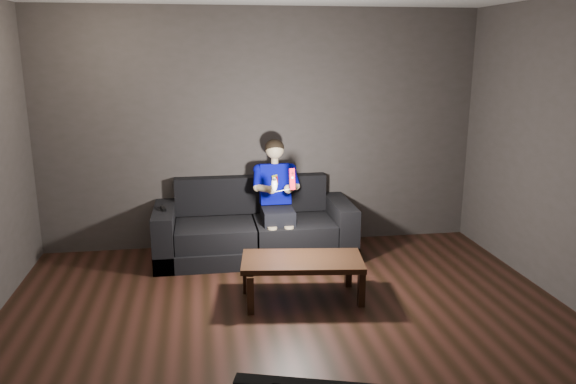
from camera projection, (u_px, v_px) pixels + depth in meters
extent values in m
plane|color=black|center=(300.00, 348.00, 4.31)|extent=(5.00, 5.00, 0.00)
cube|color=#3A3632|center=(262.00, 130.00, 6.37)|extent=(5.00, 0.04, 2.70)
cube|color=#3A3632|center=(458.00, 368.00, 1.58)|extent=(5.00, 0.04, 2.70)
cube|color=black|center=(255.00, 247.00, 6.25)|extent=(2.16, 0.93, 0.19)
cube|color=black|center=(215.00, 235.00, 6.04)|extent=(0.84, 0.66, 0.23)
cube|color=black|center=(294.00, 231.00, 6.17)|extent=(0.84, 0.66, 0.23)
cube|color=black|center=(251.00, 194.00, 6.46)|extent=(1.73, 0.22, 0.42)
cube|color=black|center=(165.00, 235.00, 6.05)|extent=(0.22, 0.93, 0.59)
cube|color=black|center=(340.00, 226.00, 6.35)|extent=(0.22, 0.93, 0.59)
cube|color=black|center=(278.00, 215.00, 6.07)|extent=(0.33, 0.42, 0.16)
cube|color=#01038C|center=(275.00, 184.00, 6.21)|extent=(0.33, 0.24, 0.47)
cube|color=yellow|center=(276.00, 180.00, 6.11)|extent=(0.10, 0.10, 0.11)
cube|color=#B31605|center=(276.00, 180.00, 6.10)|extent=(0.07, 0.07, 0.07)
cylinder|color=beige|center=(275.00, 161.00, 6.15)|extent=(0.08, 0.08, 0.07)
sphere|color=beige|center=(275.00, 150.00, 6.12)|extent=(0.20, 0.20, 0.20)
ellipsoid|color=black|center=(275.00, 147.00, 6.13)|extent=(0.21, 0.21, 0.18)
cylinder|color=#01038C|center=(257.00, 178.00, 6.09)|extent=(0.09, 0.25, 0.21)
cylinder|color=#01038C|center=(294.00, 177.00, 6.16)|extent=(0.09, 0.25, 0.21)
cylinder|color=beige|center=(264.00, 187.00, 5.94)|extent=(0.16, 0.26, 0.11)
cylinder|color=beige|center=(292.00, 186.00, 5.99)|extent=(0.16, 0.26, 0.11)
sphere|color=beige|center=(271.00, 190.00, 5.86)|extent=(0.09, 0.09, 0.09)
sphere|color=beige|center=(288.00, 189.00, 5.88)|extent=(0.09, 0.09, 0.09)
cylinder|color=beige|center=(272.00, 244.00, 5.91)|extent=(0.10, 0.10, 0.38)
cylinder|color=beige|center=(289.00, 243.00, 5.93)|extent=(0.10, 0.10, 0.38)
cube|color=red|center=(292.00, 179.00, 5.61)|extent=(0.05, 0.08, 0.22)
cube|color=maroon|center=(292.00, 173.00, 5.57)|extent=(0.03, 0.01, 0.03)
cylinder|color=white|center=(292.00, 181.00, 5.59)|extent=(0.02, 0.01, 0.02)
ellipsoid|color=white|center=(274.00, 184.00, 5.60)|extent=(0.07, 0.10, 0.15)
cylinder|color=black|center=(275.00, 180.00, 5.56)|extent=(0.03, 0.01, 0.03)
cube|color=black|center=(163.00, 208.00, 5.93)|extent=(0.07, 0.16, 0.03)
cube|color=black|center=(163.00, 206.00, 5.98)|extent=(0.02, 0.02, 0.00)
cube|color=black|center=(302.00, 261.00, 5.07)|extent=(1.15, 0.68, 0.05)
cube|color=black|center=(250.00, 295.00, 4.83)|extent=(0.06, 0.06, 0.35)
cube|color=black|center=(361.00, 288.00, 4.98)|extent=(0.06, 0.06, 0.35)
cube|color=black|center=(246.00, 276.00, 5.26)|extent=(0.06, 0.06, 0.35)
cube|color=black|center=(348.00, 269.00, 5.41)|extent=(0.06, 0.06, 0.35)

